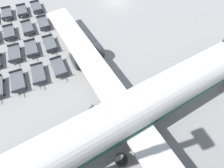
% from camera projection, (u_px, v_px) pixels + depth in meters
% --- Properties ---
extents(ground_plane, '(500.00, 500.00, 0.00)m').
position_uv_depth(ground_plane, '(117.00, 2.00, 31.40)').
color(ground_plane, gray).
extents(airplane, '(38.70, 43.53, 11.19)m').
position_uv_depth(airplane, '(137.00, 108.00, 16.29)').
color(airplane, white).
rests_on(airplane, ground_plane).
extents(baggage_dolly_row_mid_a_col_a, '(3.83, 1.66, 0.92)m').
position_uv_depth(baggage_dolly_row_mid_a_col_a, '(7.00, 14.00, 28.57)').
color(baggage_dolly_row_mid_a_col_a, '#515459').
rests_on(baggage_dolly_row_mid_a_col_a, ground_plane).
extents(baggage_dolly_row_mid_a_col_b, '(3.84, 1.72, 0.92)m').
position_uv_depth(baggage_dolly_row_mid_a_col_b, '(9.00, 33.00, 25.91)').
color(baggage_dolly_row_mid_a_col_b, '#515459').
rests_on(baggage_dolly_row_mid_a_col_b, ground_plane).
extents(baggage_dolly_row_mid_a_col_c, '(3.84, 1.70, 0.92)m').
position_uv_depth(baggage_dolly_row_mid_a_col_c, '(14.00, 54.00, 23.51)').
color(baggage_dolly_row_mid_a_col_c, '#515459').
rests_on(baggage_dolly_row_mid_a_col_c, ground_plane).
extents(baggage_dolly_row_mid_a_col_d, '(3.84, 1.69, 0.92)m').
position_uv_depth(baggage_dolly_row_mid_a_col_d, '(18.00, 81.00, 20.92)').
color(baggage_dolly_row_mid_a_col_d, '#515459').
rests_on(baggage_dolly_row_mid_a_col_d, ground_plane).
extents(baggage_dolly_row_mid_b_col_a, '(3.83, 1.67, 0.92)m').
position_uv_depth(baggage_dolly_row_mid_b_col_a, '(22.00, 11.00, 29.02)').
color(baggage_dolly_row_mid_b_col_a, '#515459').
rests_on(baggage_dolly_row_mid_b_col_a, ground_plane).
extents(baggage_dolly_row_mid_b_col_b, '(3.86, 1.78, 0.92)m').
position_uv_depth(baggage_dolly_row_mid_b_col_b, '(28.00, 28.00, 26.53)').
color(baggage_dolly_row_mid_b_col_b, '#515459').
rests_on(baggage_dolly_row_mid_b_col_b, ground_plane).
extents(baggage_dolly_row_mid_b_col_c, '(3.83, 1.68, 0.92)m').
position_uv_depth(baggage_dolly_row_mid_b_col_c, '(31.00, 49.00, 24.05)').
color(baggage_dolly_row_mid_b_col_c, '#515459').
rests_on(baggage_dolly_row_mid_b_col_c, ground_plane).
extents(baggage_dolly_row_mid_b_col_d, '(3.84, 1.71, 0.92)m').
position_uv_depth(baggage_dolly_row_mid_b_col_d, '(38.00, 74.00, 21.54)').
color(baggage_dolly_row_mid_b_col_d, '#515459').
rests_on(baggage_dolly_row_mid_b_col_d, ground_plane).
extents(baggage_dolly_row_far_col_a, '(3.86, 1.77, 0.92)m').
position_uv_depth(baggage_dolly_row_far_col_a, '(37.00, 7.00, 29.62)').
color(baggage_dolly_row_far_col_a, '#515459').
rests_on(baggage_dolly_row_far_col_a, ground_plane).
extents(baggage_dolly_row_far_col_b, '(3.85, 1.73, 0.92)m').
position_uv_depth(baggage_dolly_row_far_col_b, '(43.00, 23.00, 27.20)').
color(baggage_dolly_row_far_col_b, '#515459').
rests_on(baggage_dolly_row_far_col_b, ground_plane).
extents(baggage_dolly_row_far_col_c, '(3.85, 1.74, 0.92)m').
position_uv_depth(baggage_dolly_row_far_col_c, '(50.00, 44.00, 24.58)').
color(baggage_dolly_row_far_col_c, '#515459').
rests_on(baggage_dolly_row_far_col_c, ground_plane).
extents(baggage_dolly_row_far_col_d, '(3.86, 1.77, 0.92)m').
position_uv_depth(baggage_dolly_row_far_col_d, '(59.00, 67.00, 22.17)').
color(baggage_dolly_row_far_col_d, '#515459').
rests_on(baggage_dolly_row_far_col_d, ground_plane).
extents(stand_guidance_stripe, '(3.48, 22.66, 0.01)m').
position_uv_depth(stand_guidance_stripe, '(47.00, 158.00, 16.51)').
color(stand_guidance_stripe, yellow).
rests_on(stand_guidance_stripe, ground_plane).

